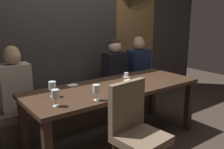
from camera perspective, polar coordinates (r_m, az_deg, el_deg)
ground at (r=3.33m, az=0.56°, el=-14.91°), size 9.00×9.00×0.00m
back_wall_tiled at (r=3.96m, az=-10.35°, el=12.15°), size 6.00×0.12×3.00m
arched_door at (r=4.67m, az=5.36°, el=10.86°), size 0.90×0.05×2.55m
dining_table at (r=3.07m, az=0.59°, el=-4.16°), size 2.20×0.84×0.74m
banquette_bench at (r=3.76m, az=-5.94°, el=-7.65°), size 2.50×0.44×0.45m
chair_near_side at (r=2.41m, az=5.36°, el=-11.83°), size 0.48×0.48×0.98m
diner_redhead at (r=3.21m, az=-21.53°, el=-1.21°), size 0.36×0.24×0.79m
diner_bearded at (r=3.90m, az=0.64°, el=2.28°), size 0.36×0.24×0.78m
diner_far_end at (r=4.18m, az=6.12°, el=3.01°), size 0.36×0.24×0.79m
wine_glass_near_right at (r=2.51m, az=-3.62°, el=-3.49°), size 0.08×0.08×0.16m
wine_glass_end_left at (r=2.70m, az=-13.56°, el=-2.64°), size 0.08×0.08×0.16m
wine_glass_end_right at (r=2.41m, az=-12.89°, el=-4.57°), size 0.08×0.08×0.16m
espresso_cup at (r=3.46m, az=3.29°, el=-0.17°), size 0.12×0.12×0.06m
dessert_plate at (r=3.26m, az=4.98°, el=-1.29°), size 0.19×0.19×0.05m
folded_napkin at (r=3.09m, az=-9.03°, el=-2.44°), size 0.12×0.11×0.01m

